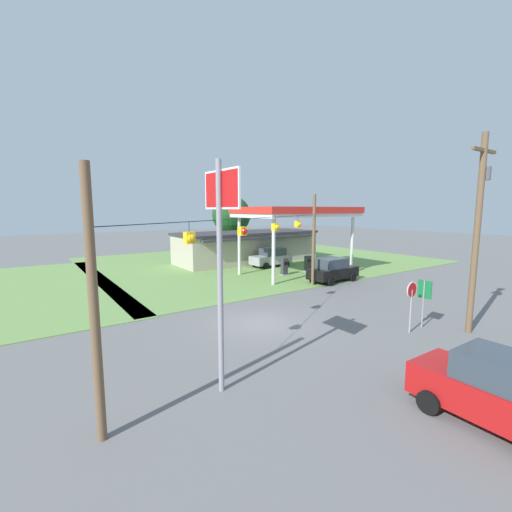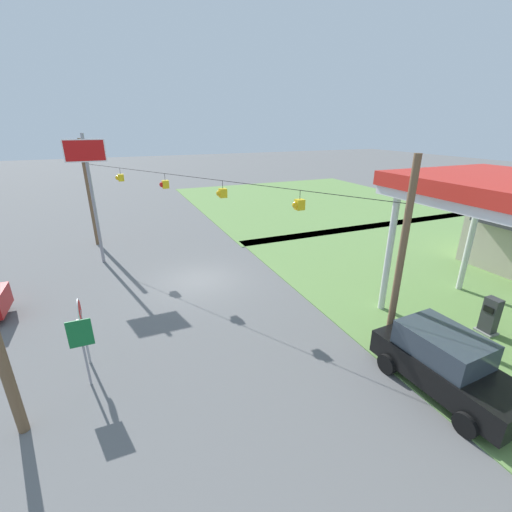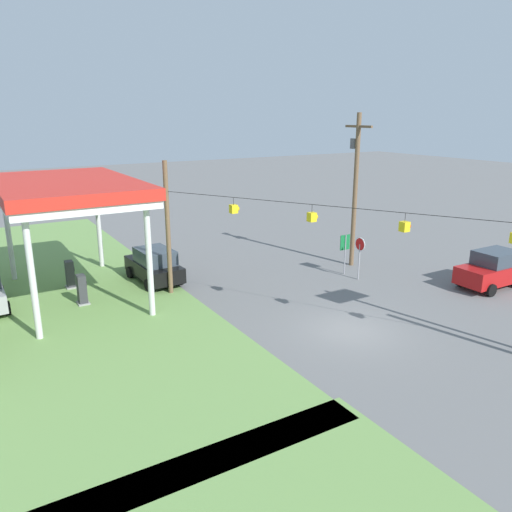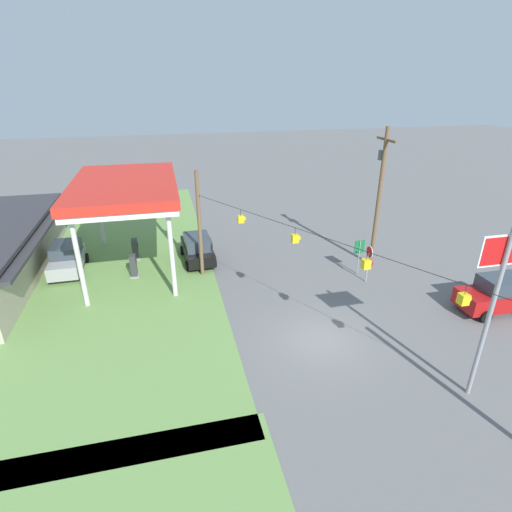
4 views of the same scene
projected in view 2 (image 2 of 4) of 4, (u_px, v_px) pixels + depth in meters
name	position (u px, v px, depth m)	size (l,w,h in m)	color
ground_plane	(198.00, 281.00, 18.29)	(160.00, 160.00, 0.00)	slate
grass_verge_opposite_corner	(305.00, 200.00, 37.85)	(24.00, 24.00, 0.04)	#6B934C
fuel_pump_near	(490.00, 317.00, 13.44)	(0.71, 0.56, 1.55)	gray
car_at_pumps_front	(445.00, 362.00, 10.49)	(4.54, 2.30, 1.96)	black
stop_sign_roadside	(81.00, 318.00, 11.34)	(0.80, 0.08, 2.50)	#99999E
stop_sign_overhead	(89.00, 174.00, 18.84)	(0.22, 2.10, 7.39)	gray
route_sign	(82.00, 340.00, 10.36)	(0.10, 0.70, 2.40)	gray
signal_span_gantry	(193.00, 210.00, 16.90)	(17.38, 10.24, 7.01)	brown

